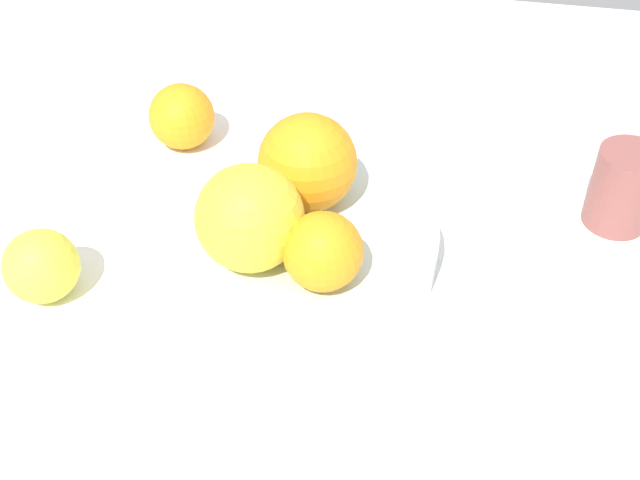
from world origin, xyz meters
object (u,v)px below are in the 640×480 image
Objects in this scene: fruit_bowl at (320,245)px; orange_in_bowl_0 at (323,252)px; orange_in_bowl_2 at (307,163)px; orange_loose_0 at (182,117)px; orange_in_bowl_1 at (250,218)px; orange_loose_1 at (41,266)px; ceramic_cup at (623,188)px.

fruit_bowl is 8.57cm from orange_in_bowl_0.
orange_in_bowl_2 is 20.37cm from orange_loose_0.
orange_in_bowl_1 is 1.26× the size of orange_loose_0.
orange_in_bowl_2 is at bearing 117.71° from orange_loose_1.
fruit_bowl is at bearing 48.64° from orange_loose_0.
orange_in_bowl_1 is at bearing -61.81° from ceramic_cup.
fruit_bowl is at bearing 110.03° from orange_loose_1.
orange_loose_0 is (-20.01, -12.56, -5.33)cm from orange_in_bowl_1.
orange_in_bowl_1 reaches higher than orange_in_bowl_2.
orange_in_bowl_2 is 1.24× the size of orange_loose_0.
orange_loose_0 reaches higher than fruit_bowl.
ceramic_cup reaches higher than fruit_bowl.
orange_in_bowl_2 reaches higher than orange_loose_1.
orange_in_bowl_1 is (5.13, -4.35, 6.49)cm from fruit_bowl.
orange_in_bowl_2 is at bearing -73.20° from ceramic_cup.
orange_loose_0 is (-21.40, -18.38, -4.19)cm from orange_in_bowl_0.
orange_loose_1 is at bearing -10.67° from orange_loose_0.
orange_loose_1 is at bearing -68.36° from ceramic_cup.
orange_in_bowl_0 is (6.52, 1.47, 5.36)cm from fruit_bowl.
orange_in_bowl_2 is (-9.11, -3.01, 1.07)cm from orange_in_bowl_0.
fruit_bowl is 22.54cm from orange_loose_1.
orange_in_bowl_0 is 23.09cm from orange_loose_1.
fruit_bowl is 3.26× the size of orange_in_bowl_0.
orange_in_bowl_2 is at bearing -161.70° from orange_in_bowl_0.
ceramic_cup is at bearing 126.03° from orange_in_bowl_0.
orange_in_bowl_2 reaches higher than fruit_bowl.
orange_in_bowl_0 reaches higher than ceramic_cup.
ceramic_cup reaches higher than orange_loose_1.
fruit_bowl is at bearing -67.02° from ceramic_cup.
orange_in_bowl_0 is at bearing 12.73° from fruit_bowl.
orange_loose_1 is at bearing -81.25° from orange_in_bowl_1.
ceramic_cup is at bearing 111.64° from orange_loose_1.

